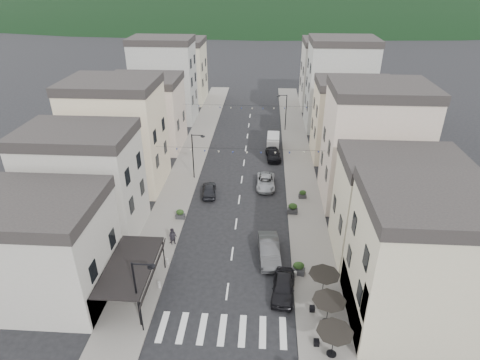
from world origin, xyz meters
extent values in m
plane|color=black|center=(0.00, 0.00, 0.00)|extent=(700.00, 700.00, 0.00)
cube|color=slate|center=(-7.50, 32.00, 0.06)|extent=(4.00, 76.00, 0.12)
cube|color=slate|center=(7.50, 32.00, 0.06)|extent=(4.00, 76.00, 0.12)
ellipsoid|color=black|center=(0.00, 300.00, 0.00)|extent=(640.00, 360.00, 70.00)
cube|color=#AEABA0|center=(-15.50, 5.00, 4.00)|extent=(12.00, 8.00, 8.00)
cube|color=beige|center=(14.50, 4.00, 5.00)|extent=(10.00, 8.00, 10.00)
cube|color=black|center=(-7.50, 5.00, 3.20)|extent=(3.60, 7.50, 0.15)
cube|color=black|center=(-5.70, 5.00, 2.70)|extent=(0.34, 7.50, 0.99)
cylinder|color=black|center=(-5.80, 1.50, 1.60)|extent=(0.10, 0.10, 3.20)
cylinder|color=black|center=(-5.80, 8.50, 1.60)|extent=(0.10, 0.10, 3.20)
cube|color=#AEABA0|center=(-14.50, 14.00, 5.00)|extent=(10.00, 7.00, 10.00)
cube|color=#262323|center=(-14.50, 14.00, 10.50)|extent=(10.20, 7.14, 1.00)
cube|color=beige|center=(-14.50, 24.00, 6.00)|extent=(10.00, 8.00, 12.00)
cube|color=#262323|center=(-14.50, 24.00, 12.50)|extent=(10.20, 8.16, 1.00)
cube|color=#C4B39F|center=(-14.50, 36.00, 4.75)|extent=(10.00, 8.00, 9.50)
cube|color=#262323|center=(-14.50, 36.00, 10.00)|extent=(10.20, 8.16, 1.00)
cube|color=#9F9F9A|center=(-14.50, 48.00, 6.50)|extent=(10.00, 7.00, 13.00)
cube|color=#262323|center=(-14.50, 48.00, 13.50)|extent=(10.20, 7.14, 1.00)
cube|color=beige|center=(-14.50, 60.00, 5.50)|extent=(10.00, 9.00, 11.00)
cube|color=#262323|center=(-14.50, 60.00, 11.50)|extent=(10.20, 9.18, 1.00)
cube|color=beige|center=(14.50, 12.00, 4.50)|extent=(10.00, 7.00, 9.00)
cube|color=#262323|center=(14.50, 12.00, 9.50)|extent=(10.20, 7.14, 1.00)
cube|color=#C4B39F|center=(14.50, 22.00, 6.25)|extent=(10.00, 8.00, 12.50)
cube|color=#262323|center=(14.50, 22.00, 13.00)|extent=(10.20, 8.16, 1.00)
cube|color=beige|center=(14.50, 34.00, 5.00)|extent=(10.00, 7.00, 10.00)
cube|color=#262323|center=(14.50, 34.00, 10.50)|extent=(10.20, 7.14, 1.00)
cube|color=#9F9F9A|center=(14.50, 46.00, 6.75)|extent=(10.00, 8.00, 13.50)
cube|color=#262323|center=(14.50, 46.00, 14.00)|extent=(10.20, 8.16, 1.00)
cube|color=#AEABA0|center=(14.50, 58.00, 5.75)|extent=(10.00, 9.00, 11.50)
cube|color=#262323|center=(14.50, 58.00, 12.00)|extent=(10.20, 9.18, 1.00)
cylinder|color=black|center=(7.70, 0.00, 1.27)|extent=(0.06, 0.06, 2.30)
cone|color=black|center=(7.70, 0.00, 2.37)|extent=(2.50, 2.50, 0.55)
cylinder|color=black|center=(7.70, 0.00, 0.49)|extent=(0.70, 0.70, 0.04)
cylinder|color=black|center=(7.70, 2.80, 1.27)|extent=(0.06, 0.06, 2.30)
cone|color=black|center=(7.70, 2.80, 2.37)|extent=(2.50, 2.50, 0.55)
cylinder|color=black|center=(7.70, 2.80, 0.49)|extent=(0.70, 0.70, 0.04)
cylinder|color=black|center=(7.70, 5.60, 1.27)|extent=(0.06, 0.06, 2.30)
cone|color=black|center=(7.70, 5.60, 2.37)|extent=(2.50, 2.50, 0.55)
cylinder|color=black|center=(7.70, 5.60, 0.49)|extent=(0.70, 0.70, 0.04)
cylinder|color=black|center=(-6.10, 2.00, 3.00)|extent=(0.14, 0.14, 6.00)
cylinder|color=black|center=(-5.40, 2.00, 5.90)|extent=(1.40, 0.10, 0.10)
cylinder|color=black|center=(-4.75, 2.00, 5.75)|extent=(0.56, 0.56, 0.08)
cylinder|color=black|center=(-6.10, 26.00, 3.00)|extent=(0.14, 0.14, 6.00)
cylinder|color=black|center=(-5.40, 26.00, 5.90)|extent=(1.40, 0.10, 0.10)
cylinder|color=black|center=(-4.75, 26.00, 5.75)|extent=(0.56, 0.56, 0.08)
cylinder|color=black|center=(6.10, 44.00, 3.00)|extent=(0.14, 0.14, 6.00)
cylinder|color=black|center=(5.40, 44.00, 5.90)|extent=(1.40, 0.10, 0.10)
cylinder|color=black|center=(4.75, 44.00, 5.75)|extent=(0.56, 0.56, 0.08)
cylinder|color=gray|center=(-5.70, 6.00, 0.42)|extent=(0.26, 0.26, 0.60)
cylinder|color=gray|center=(-5.70, 9.00, 0.42)|extent=(0.26, 0.26, 0.60)
cylinder|color=gray|center=(5.70, 8.00, 0.42)|extent=(0.26, 0.26, 0.60)
cylinder|color=black|center=(0.00, 22.00, 6.00)|extent=(19.00, 0.02, 0.02)
cone|color=beige|center=(-8.71, 22.00, 5.81)|extent=(0.28, 0.28, 0.24)
cone|color=navy|center=(-7.12, 22.00, 5.73)|extent=(0.28, 0.28, 0.24)
cone|color=beige|center=(-5.54, 22.00, 5.65)|extent=(0.28, 0.28, 0.24)
cone|color=navy|center=(-3.96, 22.00, 5.58)|extent=(0.28, 0.28, 0.24)
cone|color=beige|center=(-2.38, 22.00, 5.54)|extent=(0.28, 0.28, 0.24)
cone|color=navy|center=(-0.79, 22.00, 5.51)|extent=(0.28, 0.28, 0.24)
cone|color=beige|center=(0.79, 22.00, 5.51)|extent=(0.28, 0.28, 0.24)
cone|color=navy|center=(2.38, 22.00, 5.54)|extent=(0.28, 0.28, 0.24)
cone|color=beige|center=(3.96, 22.00, 5.58)|extent=(0.28, 0.28, 0.24)
cone|color=navy|center=(5.54, 22.00, 5.65)|extent=(0.28, 0.28, 0.24)
cone|color=beige|center=(7.12, 22.00, 5.73)|extent=(0.28, 0.28, 0.24)
cone|color=navy|center=(8.71, 22.00, 5.81)|extent=(0.28, 0.28, 0.24)
cylinder|color=black|center=(0.00, 38.00, 6.00)|extent=(19.00, 0.02, 0.02)
cone|color=beige|center=(-8.71, 38.00, 5.81)|extent=(0.28, 0.28, 0.24)
cone|color=navy|center=(-7.12, 38.00, 5.73)|extent=(0.28, 0.28, 0.24)
cone|color=beige|center=(-5.54, 38.00, 5.65)|extent=(0.28, 0.28, 0.24)
cone|color=navy|center=(-3.96, 38.00, 5.58)|extent=(0.28, 0.28, 0.24)
cone|color=beige|center=(-2.38, 38.00, 5.54)|extent=(0.28, 0.28, 0.24)
cone|color=navy|center=(-0.79, 38.00, 5.51)|extent=(0.28, 0.28, 0.24)
cone|color=beige|center=(0.79, 38.00, 5.51)|extent=(0.28, 0.28, 0.24)
cone|color=navy|center=(2.38, 38.00, 5.54)|extent=(0.28, 0.28, 0.24)
cone|color=beige|center=(3.96, 38.00, 5.58)|extent=(0.28, 0.28, 0.24)
cone|color=navy|center=(5.54, 38.00, 5.65)|extent=(0.28, 0.28, 0.24)
cone|color=beige|center=(7.12, 38.00, 5.73)|extent=(0.28, 0.28, 0.24)
cone|color=navy|center=(8.71, 38.00, 5.81)|extent=(0.28, 0.28, 0.24)
imported|color=black|center=(4.60, 6.00, 0.76)|extent=(2.22, 4.59, 1.51)
imported|color=#373739|center=(3.45, 10.68, 0.85)|extent=(2.24, 5.32, 1.71)
imported|color=#92949A|center=(3.03, 24.33, 0.67)|extent=(2.25, 4.82, 1.34)
imported|color=black|center=(4.01, 32.76, 0.68)|extent=(2.35, 4.82, 1.35)
imported|color=black|center=(-3.63, 21.92, 0.68)|extent=(2.06, 4.17, 1.37)
cube|color=silver|center=(4.03, 36.53, 0.93)|extent=(1.89, 4.50, 1.85)
cube|color=silver|center=(4.01, 35.98, 1.90)|extent=(1.80, 3.01, 0.46)
cylinder|color=black|center=(3.24, 34.89, 0.32)|extent=(0.25, 0.65, 0.65)
cylinder|color=black|center=(4.72, 34.85, 0.32)|extent=(0.25, 0.65, 0.65)
cylinder|color=black|center=(3.34, 38.22, 0.32)|extent=(0.25, 0.65, 0.65)
cylinder|color=black|center=(4.82, 38.18, 0.32)|extent=(0.25, 0.65, 0.65)
imported|color=black|center=(-5.80, 12.00, 0.92)|extent=(0.69, 0.62, 1.60)
imported|color=black|center=(-5.80, 12.03, 0.98)|extent=(0.95, 0.81, 1.72)
cube|color=#333336|center=(-8.46, 9.62, 0.34)|extent=(0.96, 0.62, 0.45)
ellipsoid|color=black|center=(-8.46, 9.62, 0.84)|extent=(0.79, 0.50, 0.58)
cube|color=#2F2F31|center=(-6.00, 16.51, 0.36)|extent=(0.98, 0.56, 0.48)
ellipsoid|color=black|center=(-6.00, 16.51, 0.89)|extent=(0.85, 0.54, 0.62)
cube|color=#333336|center=(6.00, 8.47, 0.40)|extent=(1.23, 0.87, 0.56)
ellipsoid|color=black|center=(6.00, 8.47, 1.01)|extent=(0.98, 0.62, 0.71)
cube|color=#29292B|center=(6.00, 18.28, 0.40)|extent=(1.15, 0.69, 0.56)
ellipsoid|color=black|center=(6.00, 18.28, 1.01)|extent=(0.98, 0.62, 0.71)
cube|color=#2D2C2F|center=(7.33, 21.68, 0.34)|extent=(0.92, 0.55, 0.45)
ellipsoid|color=black|center=(7.33, 21.68, 0.83)|extent=(0.79, 0.50, 0.57)
camera|label=1|loc=(2.67, -18.98, 23.74)|focal=30.00mm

